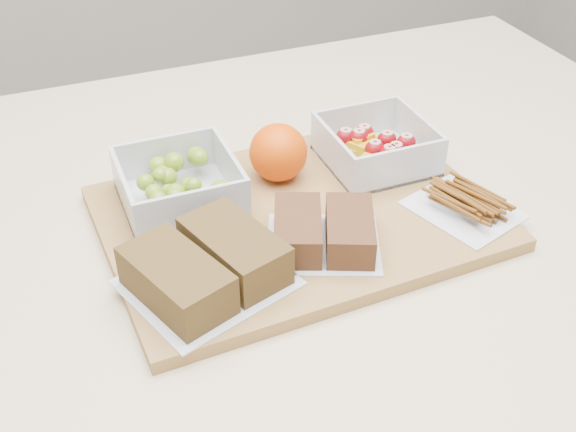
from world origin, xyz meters
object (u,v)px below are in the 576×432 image
Objects in this scene: orange at (278,153)px; pretzel_bag at (464,202)px; grape_container at (180,185)px; sandwich_bag_center at (324,231)px; cutting_board at (297,218)px; fruit_container at (376,148)px; sandwich_bag_left at (206,266)px.

pretzel_bag is at bearing -40.24° from orange.
grape_container reaches higher than sandwich_bag_center.
pretzel_bag is at bearing -23.51° from cutting_board.
fruit_container reaches higher than cutting_board.
orange is at bearing 174.01° from fruit_container.
pretzel_bag is (0.17, -0.14, -0.02)m from orange.
pretzel_bag is at bearing -71.06° from fruit_container.
fruit_container is at bearing 28.36° from sandwich_bag_left.
sandwich_bag_center is at bearing -48.56° from grape_container.
sandwich_bag_left is at bearing -174.27° from sandwich_bag_center.
pretzel_bag is at bearing 1.99° from sandwich_bag_left.
orange reaches higher than grape_container.
sandwich_bag_left is 0.30m from pretzel_bag.
orange reaches higher than sandwich_bag_left.
fruit_container is 0.29m from sandwich_bag_left.
fruit_container reaches higher than sandwich_bag_center.
pretzel_bag is (0.17, -0.07, 0.02)m from cutting_board.
orange is 0.14m from sandwich_bag_center.
cutting_board is at bearing 158.95° from pretzel_bag.
fruit_container is at bearing -1.62° from grape_container.
sandwich_bag_center is at bearing 5.73° from sandwich_bag_left.
orange is (-0.12, 0.01, 0.01)m from fruit_container.
fruit_container is at bearing 23.06° from cutting_board.
orange reaches higher than pretzel_bag.
grape_container is (-0.11, 0.07, 0.03)m from cutting_board.
sandwich_bag_left is (-0.01, -0.14, -0.00)m from grape_container.
cutting_board is 0.07m from sandwich_bag_center.
pretzel_bag reaches higher than cutting_board.
grape_container reaches higher than fruit_container.
cutting_board is at bearing -154.49° from fruit_container.
sandwich_bag_center is 1.09× the size of pretzel_bag.
pretzel_bag is (0.29, -0.13, -0.01)m from grape_container.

